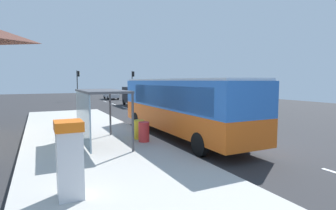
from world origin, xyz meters
name	(u,v)px	position (x,y,z in m)	size (l,w,h in m)	color
ground_plane	(137,113)	(0.00, 14.00, -0.02)	(56.00, 92.00, 0.04)	#2D2D30
sidewalk_platform	(94,144)	(-6.40, 2.00, 0.09)	(6.20, 30.00, 0.18)	beige
lane_stripe_seg_1	(245,145)	(0.25, -1.00, 0.01)	(0.16, 2.20, 0.01)	silver
lane_stripe_seg_2	(192,128)	(0.25, 4.00, 0.01)	(0.16, 2.20, 0.01)	silver
lane_stripe_seg_3	(160,119)	(0.25, 9.00, 0.01)	(0.16, 2.20, 0.01)	silver
lane_stripe_seg_4	(140,112)	(0.25, 14.00, 0.01)	(0.16, 2.20, 0.01)	silver
lane_stripe_seg_5	(125,108)	(0.25, 19.00, 0.01)	(0.16, 2.20, 0.01)	silver
lane_stripe_seg_6	(114,104)	(0.25, 24.00, 0.01)	(0.16, 2.20, 0.01)	silver
lane_stripe_seg_7	(105,102)	(0.25, 29.00, 0.01)	(0.16, 2.20, 0.01)	silver
bus	(180,104)	(-1.71, 2.04, 1.84)	(2.59, 11.02, 3.21)	orange
white_van	(136,95)	(2.20, 20.75, 1.34)	(2.05, 5.21, 2.30)	black
sedan_near	(111,94)	(2.30, 33.67, 0.79)	(1.97, 4.46, 1.52)	#B7B7BC
ticket_machine	(70,159)	(-8.06, -3.87, 1.17)	(0.66, 0.76, 1.94)	silver
recycling_bin_red	(144,132)	(-4.20, 1.10, 0.66)	(0.52, 0.52, 0.95)	red
recycling_bin_yellow	(139,129)	(-4.20, 1.80, 0.66)	(0.52, 0.52, 0.95)	yellow
traffic_light_near_side	(133,80)	(5.50, 31.72, 3.14)	(0.49, 0.28, 4.70)	#2D2D2D
traffic_light_far_side	(78,81)	(-3.10, 32.52, 3.12)	(0.49, 0.28, 4.66)	#2D2D2D
bus_shelter	(95,103)	(-6.41, 1.50, 2.10)	(1.80, 4.00, 2.50)	#4C4C51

